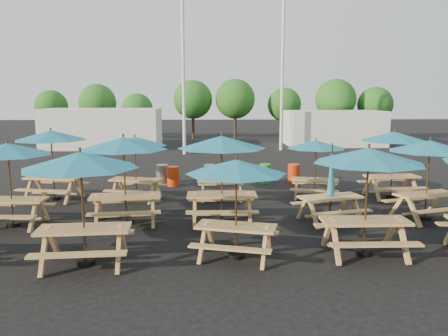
{
  "coord_description": "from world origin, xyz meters",
  "views": [
    {
      "loc": [
        -0.62,
        -13.61,
        3.52
      ],
      "look_at": [
        0.0,
        1.5,
        1.1
      ],
      "focal_mm": 35.0,
      "sensor_mm": 36.0,
      "label": 1
    }
  ],
  "objects_px": {
    "picnic_unit_7": "(222,146)",
    "waste_bin_1": "(173,176)",
    "waste_bin_2": "(210,174)",
    "picnic_unit_1": "(8,153)",
    "picnic_unit_2": "(51,139)",
    "picnic_unit_10": "(331,190)",
    "picnic_unit_8": "(221,147)",
    "waste_bin_4": "(294,174)",
    "picnic_unit_6": "(236,171)",
    "picnic_unit_11": "(316,147)",
    "picnic_unit_14": "(394,140)",
    "waste_bin_0": "(162,174)",
    "waste_bin_3": "(265,173)",
    "picnic_unit_3": "(81,166)",
    "picnic_unit_4": "(124,148)",
    "picnic_unit_13": "(430,150)",
    "picnic_unit_5": "(135,144)"
  },
  "relations": [
    {
      "from": "picnic_unit_11",
      "to": "picnic_unit_13",
      "type": "bearing_deg",
      "value": -33.89
    },
    {
      "from": "picnic_unit_4",
      "to": "picnic_unit_11",
      "type": "height_order",
      "value": "picnic_unit_4"
    },
    {
      "from": "picnic_unit_3",
      "to": "picnic_unit_4",
      "type": "distance_m",
      "value": 3.11
    },
    {
      "from": "picnic_unit_7",
      "to": "waste_bin_1",
      "type": "bearing_deg",
      "value": 108.9
    },
    {
      "from": "picnic_unit_2",
      "to": "picnic_unit_14",
      "type": "height_order",
      "value": "picnic_unit_2"
    },
    {
      "from": "waste_bin_2",
      "to": "picnic_unit_14",
      "type": "bearing_deg",
      "value": -23.7
    },
    {
      "from": "picnic_unit_1",
      "to": "waste_bin_4",
      "type": "relative_size",
      "value": 3.03
    },
    {
      "from": "picnic_unit_6",
      "to": "waste_bin_4",
      "type": "xyz_separation_m",
      "value": [
        3.01,
        8.6,
        -1.56
      ]
    },
    {
      "from": "picnic_unit_11",
      "to": "waste_bin_4",
      "type": "xyz_separation_m",
      "value": [
        -0.18,
        2.83,
        -1.43
      ]
    },
    {
      "from": "picnic_unit_2",
      "to": "picnic_unit_10",
      "type": "height_order",
      "value": "picnic_unit_2"
    },
    {
      "from": "picnic_unit_11",
      "to": "waste_bin_1",
      "type": "relative_size",
      "value": 3.16
    },
    {
      "from": "picnic_unit_11",
      "to": "waste_bin_0",
      "type": "height_order",
      "value": "picnic_unit_11"
    },
    {
      "from": "picnic_unit_6",
      "to": "picnic_unit_8",
      "type": "relative_size",
      "value": 1.29
    },
    {
      "from": "picnic_unit_2",
      "to": "waste_bin_1",
      "type": "distance_m",
      "value": 4.92
    },
    {
      "from": "waste_bin_2",
      "to": "waste_bin_3",
      "type": "xyz_separation_m",
      "value": [
        2.33,
        0.06,
        0.0
      ]
    },
    {
      "from": "picnic_unit_11",
      "to": "picnic_unit_7",
      "type": "bearing_deg",
      "value": -124.8
    },
    {
      "from": "waste_bin_0",
      "to": "waste_bin_2",
      "type": "height_order",
      "value": "same"
    },
    {
      "from": "picnic_unit_3",
      "to": "picnic_unit_10",
      "type": "height_order",
      "value": "picnic_unit_3"
    },
    {
      "from": "picnic_unit_1",
      "to": "picnic_unit_5",
      "type": "xyz_separation_m",
      "value": [
        2.92,
        3.07,
        -0.09
      ]
    },
    {
      "from": "picnic_unit_3",
      "to": "waste_bin_1",
      "type": "distance_m",
      "value": 8.71
    },
    {
      "from": "waste_bin_2",
      "to": "picnic_unit_1",
      "type": "bearing_deg",
      "value": -132.72
    },
    {
      "from": "waste_bin_2",
      "to": "waste_bin_3",
      "type": "distance_m",
      "value": 2.33
    },
    {
      "from": "picnic_unit_8",
      "to": "picnic_unit_14",
      "type": "bearing_deg",
      "value": 0.97
    },
    {
      "from": "picnic_unit_4",
      "to": "picnic_unit_14",
      "type": "height_order",
      "value": "picnic_unit_4"
    },
    {
      "from": "picnic_unit_3",
      "to": "waste_bin_3",
      "type": "xyz_separation_m",
      "value": [
        5.07,
        8.96,
        -1.75
      ]
    },
    {
      "from": "picnic_unit_14",
      "to": "picnic_unit_13",
      "type": "bearing_deg",
      "value": -98.87
    },
    {
      "from": "picnic_unit_10",
      "to": "waste_bin_3",
      "type": "bearing_deg",
      "value": 85.83
    },
    {
      "from": "picnic_unit_1",
      "to": "picnic_unit_3",
      "type": "bearing_deg",
      "value": -44.23
    },
    {
      "from": "picnic_unit_6",
      "to": "waste_bin_0",
      "type": "xyz_separation_m",
      "value": [
        -2.49,
        8.69,
        -1.56
      ]
    },
    {
      "from": "waste_bin_4",
      "to": "picnic_unit_10",
      "type": "bearing_deg",
      "value": -91.21
    },
    {
      "from": "waste_bin_3",
      "to": "waste_bin_4",
      "type": "height_order",
      "value": "same"
    },
    {
      "from": "picnic_unit_7",
      "to": "picnic_unit_14",
      "type": "distance_m",
      "value": 6.86
    },
    {
      "from": "picnic_unit_13",
      "to": "picnic_unit_14",
      "type": "bearing_deg",
      "value": 69.84
    },
    {
      "from": "picnic_unit_2",
      "to": "picnic_unit_14",
      "type": "relative_size",
      "value": 1.13
    },
    {
      "from": "picnic_unit_11",
      "to": "waste_bin_1",
      "type": "height_order",
      "value": "picnic_unit_11"
    },
    {
      "from": "picnic_unit_4",
      "to": "picnic_unit_14",
      "type": "distance_m",
      "value": 9.39
    },
    {
      "from": "waste_bin_2",
      "to": "picnic_unit_8",
      "type": "bearing_deg",
      "value": -82.63
    },
    {
      "from": "picnic_unit_3",
      "to": "picnic_unit_5",
      "type": "height_order",
      "value": "picnic_unit_3"
    },
    {
      "from": "picnic_unit_1",
      "to": "picnic_unit_10",
      "type": "relative_size",
      "value": 1.06
    },
    {
      "from": "picnic_unit_5",
      "to": "picnic_unit_2",
      "type": "bearing_deg",
      "value": -169.39
    },
    {
      "from": "picnic_unit_8",
      "to": "waste_bin_2",
      "type": "height_order",
      "value": "picnic_unit_8"
    },
    {
      "from": "picnic_unit_4",
      "to": "waste_bin_1",
      "type": "bearing_deg",
      "value": 73.63
    },
    {
      "from": "picnic_unit_4",
      "to": "picnic_unit_13",
      "type": "xyz_separation_m",
      "value": [
        8.69,
        0.06,
        -0.12
      ]
    },
    {
      "from": "picnic_unit_7",
      "to": "waste_bin_0",
      "type": "relative_size",
      "value": 3.16
    },
    {
      "from": "picnic_unit_3",
      "to": "picnic_unit_8",
      "type": "height_order",
      "value": "picnic_unit_3"
    },
    {
      "from": "waste_bin_3",
      "to": "waste_bin_4",
      "type": "bearing_deg",
      "value": -4.74
    },
    {
      "from": "waste_bin_0",
      "to": "waste_bin_4",
      "type": "bearing_deg",
      "value": -0.95
    },
    {
      "from": "picnic_unit_6",
      "to": "picnic_unit_11",
      "type": "distance_m",
      "value": 6.59
    },
    {
      "from": "picnic_unit_4",
      "to": "picnic_unit_13",
      "type": "height_order",
      "value": "picnic_unit_4"
    },
    {
      "from": "picnic_unit_2",
      "to": "picnic_unit_5",
      "type": "xyz_separation_m",
      "value": [
        2.87,
        -0.14,
        -0.19
      ]
    }
  ]
}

